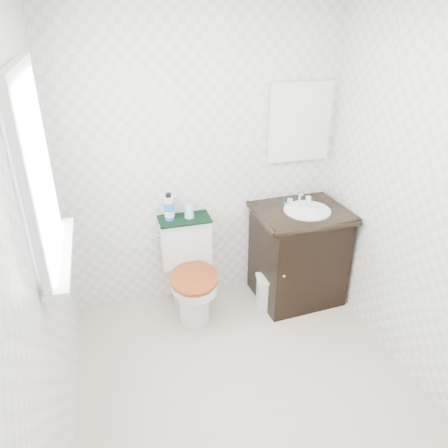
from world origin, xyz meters
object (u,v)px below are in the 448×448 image
vanity (298,252)px  cup (189,212)px  trash_bin (269,292)px  toilet (189,274)px  mouthwash_bottle (169,208)px

vanity → cup: bearing=167.7°
vanity → trash_bin: 0.41m
trash_bin → cup: 0.94m
toilet → mouthwash_bottle: mouthwash_bottle is taller
trash_bin → cup: cup is taller
cup → mouthwash_bottle: bearing=178.0°
toilet → mouthwash_bottle: 0.57m
vanity → mouthwash_bottle: size_ratio=4.20×
toilet → trash_bin: toilet is taller
mouthwash_bottle → toilet: bearing=-49.3°
mouthwash_bottle → cup: mouthwash_bottle is taller
vanity → mouthwash_bottle: bearing=169.2°
vanity → mouthwash_bottle: mouthwash_bottle is taller
toilet → vanity: (0.92, -0.07, 0.09)m
toilet → vanity: size_ratio=0.83×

